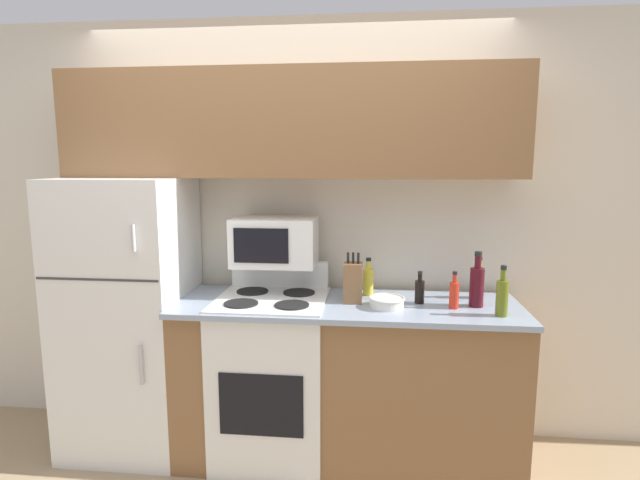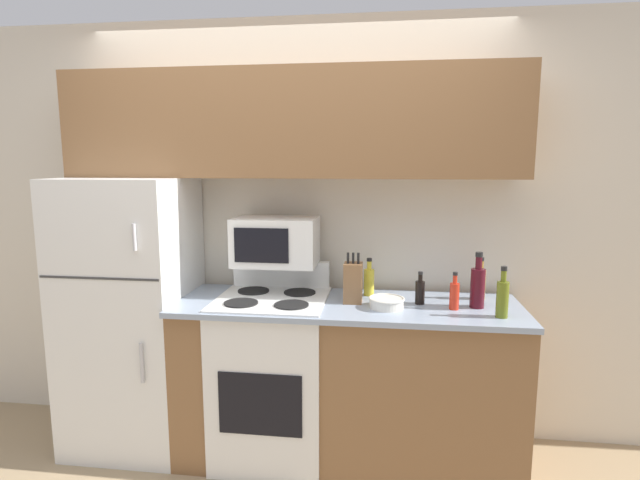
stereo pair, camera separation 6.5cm
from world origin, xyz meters
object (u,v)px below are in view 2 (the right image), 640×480
knife_block (353,282)px  bottle_cooking_spray (369,281)px  bottle_hot_sauce (454,295)px  bottle_vinegar (480,283)px  refrigerator (132,314)px  bottle_olive_oil (502,297)px  stove (273,374)px  bottle_wine_red (478,286)px  microwave (276,241)px  bowl (387,302)px  bottle_soy_sauce (420,291)px

knife_block → bottle_cooking_spray: (0.08, 0.16, -0.03)m
bottle_hot_sauce → bottle_vinegar: size_ratio=0.83×
refrigerator → bottle_olive_oil: 2.10m
stove → bottle_vinegar: 1.30m
knife_block → bottle_wine_red: 0.66m
microwave → bottle_cooking_spray: microwave is taller
bottle_olive_oil → bottle_cooking_spray: 0.75m
bottle_olive_oil → bottle_hot_sauce: size_ratio=1.30×
bowl → bottle_hot_sauce: (0.35, 0.02, 0.05)m
refrigerator → knife_block: (1.32, -0.02, 0.24)m
refrigerator → bottle_vinegar: size_ratio=6.73×
stove → bottle_soy_sauce: bearing=1.7°
microwave → bottle_soy_sauce: (0.83, -0.11, -0.24)m
knife_block → bottle_wine_red: size_ratio=0.94×
microwave → bowl: 0.73m
stove → bottle_olive_oil: bottle_olive_oil is taller
bottle_hot_sauce → bottle_cooking_spray: bottle_cooking_spray is taller
refrigerator → microwave: (0.86, 0.10, 0.44)m
refrigerator → bottle_hot_sauce: refrigerator is taller
bottle_cooking_spray → stove: bearing=-162.7°
bottle_olive_oil → bottle_vinegar: bearing=97.9°
microwave → knife_block: microwave is taller
stove → bottle_olive_oil: size_ratio=4.25×
bottle_hot_sauce → bottle_soy_sauce: 0.19m
microwave → bottle_soy_sauce: 0.87m
bottle_olive_oil → bottle_hot_sauce: (-0.22, 0.11, -0.02)m
bowl → bottle_vinegar: size_ratio=0.80×
knife_block → bottle_cooking_spray: 0.18m
microwave → stove: bearing=-89.5°
stove → knife_block: (0.46, 0.01, 0.56)m
bottle_soy_sauce → stove: bearing=-178.3°
knife_block → bottle_vinegar: 0.73m
bottle_soy_sauce → bottle_cooking_spray: bearing=153.0°
bowl → bottle_cooking_spray: 0.27m
bottle_soy_sauce → bottle_hot_sauce: bearing=-24.8°
stove → microwave: bearing=90.5°
stove → bottle_cooking_spray: size_ratio=5.02×
microwave → bottle_soy_sauce: microwave is taller
bottle_cooking_spray → bottle_vinegar: size_ratio=0.92×
bottle_cooking_spray → bottle_soy_sauce: bearing=-27.0°
refrigerator → stove: refrigerator is taller
bottle_hot_sauce → stove: bearing=176.8°
refrigerator → bottle_wine_red: (1.99, -0.04, 0.24)m
bottle_olive_oil → bowl: bearing=171.3°
bowl → bottle_soy_sauce: size_ratio=1.07×
stove → bottle_hot_sauce: 1.13m
bottle_hot_sauce → bowl: bearing=-176.4°
knife_block → bottle_soy_sauce: size_ratio=1.56×
bottle_olive_oil → bottle_soy_sauce: 0.44m
bottle_wine_red → bottle_vinegar: bottle_wine_red is taller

